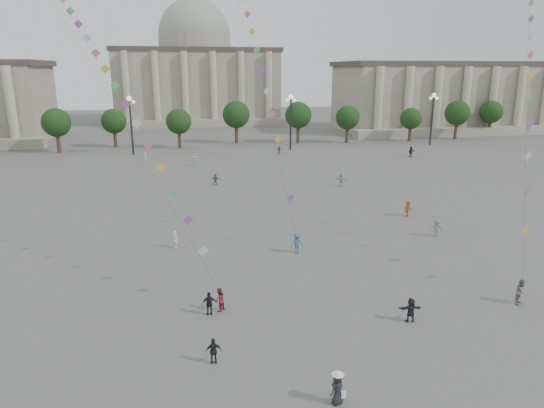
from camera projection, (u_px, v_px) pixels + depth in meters
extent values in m
plane|color=#4F4C4A|center=(321.00, 356.00, 26.69)|extent=(360.00, 360.00, 0.00)
cube|color=gray|center=(489.00, 98.00, 128.51)|extent=(80.00, 22.00, 16.00)
cube|color=#433931|center=(492.00, 64.00, 126.20)|extent=(81.60, 22.44, 1.20)
cube|color=gray|center=(518.00, 130.00, 118.10)|extent=(84.00, 4.00, 2.00)
cube|color=gray|center=(197.00, 87.00, 146.82)|extent=(46.00, 30.00, 20.00)
cube|color=#433931|center=(195.00, 51.00, 143.98)|extent=(46.92, 30.60, 1.20)
cube|color=gray|center=(201.00, 123.00, 133.17)|extent=(48.30, 4.00, 2.00)
cylinder|color=gray|center=(195.00, 44.00, 143.47)|extent=(21.00, 21.00, 5.00)
sphere|color=gray|center=(195.00, 35.00, 142.80)|extent=(21.00, 21.00, 21.00)
cylinder|color=#34231A|center=(56.00, 141.00, 94.22)|extent=(0.70, 0.70, 3.52)
sphere|color=black|center=(54.00, 122.00, 93.23)|extent=(5.12, 5.12, 5.12)
cylinder|color=#34231A|center=(120.00, 140.00, 96.49)|extent=(0.70, 0.70, 3.52)
sphere|color=black|center=(119.00, 121.00, 95.50)|extent=(5.12, 5.12, 5.12)
cylinder|color=#34231A|center=(181.00, 138.00, 98.76)|extent=(0.70, 0.70, 3.52)
sphere|color=black|center=(180.00, 120.00, 97.78)|extent=(5.12, 5.12, 5.12)
cylinder|color=#34231A|center=(240.00, 137.00, 101.04)|extent=(0.70, 0.70, 3.52)
sphere|color=black|center=(239.00, 119.00, 100.05)|extent=(5.12, 5.12, 5.12)
cylinder|color=#34231A|center=(295.00, 135.00, 103.31)|extent=(0.70, 0.70, 3.52)
sphere|color=black|center=(296.00, 118.00, 102.33)|extent=(5.12, 5.12, 5.12)
cylinder|color=#34231A|center=(349.00, 134.00, 105.59)|extent=(0.70, 0.70, 3.52)
sphere|color=black|center=(350.00, 117.00, 104.60)|extent=(5.12, 5.12, 5.12)
cylinder|color=#34231A|center=(400.00, 132.00, 107.86)|extent=(0.70, 0.70, 3.52)
sphere|color=black|center=(401.00, 116.00, 106.88)|extent=(5.12, 5.12, 5.12)
cylinder|color=#34231A|center=(449.00, 131.00, 110.14)|extent=(0.70, 0.70, 3.52)
sphere|color=black|center=(451.00, 115.00, 109.15)|extent=(5.12, 5.12, 5.12)
cylinder|color=#34231A|center=(496.00, 130.00, 112.41)|extent=(0.70, 0.70, 3.52)
sphere|color=black|center=(498.00, 114.00, 111.43)|extent=(5.12, 5.12, 5.12)
cylinder|color=#262628|center=(131.00, 128.00, 88.63)|extent=(0.36, 0.36, 10.00)
sphere|color=#FFE5B2|center=(129.00, 99.00, 87.24)|extent=(0.90, 0.90, 0.90)
sphere|color=#FFE5B2|center=(125.00, 102.00, 87.27)|extent=(0.60, 0.60, 0.60)
sphere|color=#FFE5B2|center=(133.00, 102.00, 87.53)|extent=(0.60, 0.60, 0.60)
cylinder|color=#262628|center=(291.00, 124.00, 94.32)|extent=(0.36, 0.36, 10.00)
sphere|color=#FFE5B2|center=(291.00, 97.00, 92.93)|extent=(0.90, 0.90, 0.90)
sphere|color=#FFE5B2|center=(287.00, 100.00, 92.96)|extent=(0.60, 0.60, 0.60)
sphere|color=#FFE5B2|center=(294.00, 100.00, 93.22)|extent=(0.60, 0.60, 0.60)
cylinder|color=#262628|center=(432.00, 121.00, 100.01)|extent=(0.36, 0.36, 10.00)
sphere|color=#FFE5B2|center=(434.00, 95.00, 98.62)|extent=(0.90, 0.90, 0.90)
sphere|color=#FFE5B2|center=(431.00, 98.00, 98.64)|extent=(0.60, 0.60, 0.60)
sphere|color=#FFE5B2|center=(437.00, 98.00, 98.91)|extent=(0.60, 0.60, 0.60)
imported|color=#385D7F|center=(279.00, 150.00, 90.01)|extent=(1.02, 0.53, 1.67)
imported|color=#222328|center=(411.00, 310.00, 30.18)|extent=(1.51, 0.64, 1.58)
imported|color=white|center=(195.00, 161.00, 79.18)|extent=(1.40, 1.40, 1.62)
imported|color=slate|center=(437.00, 228.00, 45.57)|extent=(1.11, 0.64, 1.72)
imported|color=#B8B7B4|center=(341.00, 180.00, 65.55)|extent=(1.54, 1.45, 1.73)
imported|color=maroon|center=(408.00, 208.00, 51.89)|extent=(1.32, 1.06, 1.78)
imported|color=black|center=(411.00, 152.00, 87.34)|extent=(1.81, 1.34, 1.90)
imported|color=silver|center=(146.00, 158.00, 81.55)|extent=(0.49, 0.69, 1.78)
imported|color=slate|center=(216.00, 179.00, 66.32)|extent=(1.44, 1.17, 1.54)
imported|color=silver|center=(175.00, 239.00, 42.77)|extent=(0.64, 0.68, 1.56)
imported|color=black|center=(214.00, 351.00, 25.87)|extent=(0.89, 0.42, 1.48)
imported|color=black|center=(209.00, 304.00, 31.01)|extent=(0.93, 0.40, 1.58)
imported|color=maroon|center=(219.00, 300.00, 31.52)|extent=(0.97, 0.98, 1.60)
imported|color=#385A7E|center=(297.00, 243.00, 41.51)|extent=(1.30, 0.96, 1.80)
imported|color=slate|center=(521.00, 292.00, 32.46)|extent=(1.08, 1.05, 1.76)
imported|color=black|center=(337.00, 389.00, 22.72)|extent=(0.94, 0.85, 1.61)
cone|color=white|center=(338.00, 373.00, 22.50)|extent=(0.52, 0.52, 0.14)
cylinder|color=white|center=(338.00, 375.00, 22.52)|extent=(0.60, 0.60, 0.02)
cube|color=white|center=(343.00, 395.00, 22.70)|extent=(0.22, 0.10, 0.35)
cylinder|color=#3F3F3F|center=(69.00, 27.00, 44.94)|extent=(0.02, 0.02, 60.29)
cube|color=silver|center=(203.00, 251.00, 32.12)|extent=(0.76, 0.25, 0.76)
cube|color=#894E9C|center=(188.00, 220.00, 33.01)|extent=(0.76, 0.25, 0.76)
cube|color=#53B35F|center=(174.00, 193.00, 33.95)|extent=(0.76, 0.25, 0.76)
cube|color=gold|center=(161.00, 168.00, 34.90)|extent=(0.76, 0.25, 0.76)
cube|color=#C06676|center=(148.00, 145.00, 35.87)|extent=(0.76, 0.25, 0.76)
cube|color=silver|center=(137.00, 124.00, 36.85)|extent=(0.76, 0.25, 0.76)
cube|color=#894E9C|center=(126.00, 104.00, 37.84)|extent=(0.76, 0.25, 0.76)
cube|color=#53B35F|center=(115.00, 86.00, 38.84)|extent=(0.76, 0.25, 0.76)
cube|color=gold|center=(105.00, 69.00, 39.84)|extent=(0.76, 0.25, 0.76)
cube|color=#C06676|center=(96.00, 53.00, 40.85)|extent=(0.76, 0.25, 0.76)
cube|color=silver|center=(87.00, 38.00, 41.87)|extent=(0.76, 0.25, 0.76)
cube|color=#894E9C|center=(78.00, 24.00, 42.88)|extent=(0.76, 0.25, 0.76)
cube|color=#53B35F|center=(70.00, 11.00, 43.91)|extent=(0.76, 0.25, 0.76)
cube|color=#894E9C|center=(291.00, 198.00, 42.18)|extent=(0.76, 0.25, 0.76)
cube|color=#53B35F|center=(284.00, 167.00, 43.16)|extent=(0.76, 0.25, 0.76)
cube|color=gold|center=(278.00, 139.00, 44.20)|extent=(0.76, 0.25, 0.76)
cube|color=#C06676|center=(272.00, 114.00, 45.26)|extent=(0.76, 0.25, 0.76)
cube|color=silver|center=(267.00, 91.00, 46.35)|extent=(0.76, 0.25, 0.76)
cube|color=#894E9C|center=(262.00, 70.00, 47.45)|extent=(0.76, 0.25, 0.76)
cube|color=#53B35F|center=(257.00, 50.00, 48.57)|extent=(0.76, 0.25, 0.76)
cube|color=gold|center=(252.00, 31.00, 49.70)|extent=(0.76, 0.25, 0.76)
cube|color=#C06676|center=(247.00, 14.00, 50.83)|extent=(0.76, 0.25, 0.76)
cylinder|color=#3F3F3F|center=(529.00, 17.00, 51.67)|extent=(0.02, 0.02, 67.23)
cube|color=gold|center=(526.00, 231.00, 33.85)|extent=(0.76, 0.25, 0.76)
cube|color=#C06676|center=(527.00, 190.00, 35.57)|extent=(0.76, 0.25, 0.76)
cube|color=silver|center=(528.00, 156.00, 37.33)|extent=(0.76, 0.25, 0.76)
cube|color=#894E9C|center=(529.00, 126.00, 39.12)|extent=(0.76, 0.25, 0.76)
cube|color=#53B35F|center=(530.00, 99.00, 40.93)|extent=(0.76, 0.25, 0.76)
cube|color=gold|center=(530.00, 76.00, 42.76)|extent=(0.76, 0.25, 0.76)
cube|color=#C06676|center=(531.00, 55.00, 44.60)|extent=(0.76, 0.25, 0.76)
cube|color=silver|center=(531.00, 36.00, 46.45)|extent=(0.76, 0.25, 0.76)
cube|color=#894E9C|center=(531.00, 18.00, 48.31)|extent=(0.76, 0.25, 0.76)
cube|color=#53B35F|center=(531.00, 3.00, 50.18)|extent=(0.76, 0.25, 0.76)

